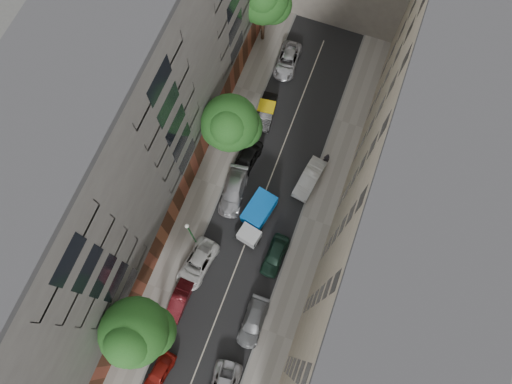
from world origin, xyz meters
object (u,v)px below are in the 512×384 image
at_px(car_left_4, 247,159).
at_px(tree_mid, 231,125).
at_px(car_left_0, 159,373).
at_px(car_right_3, 309,179).
at_px(lamp_post, 191,233).
at_px(tree_far, 264,0).
at_px(car_right_1, 253,322).
at_px(tree_near, 135,334).
at_px(car_left_2, 197,264).
at_px(car_left_3, 233,192).
at_px(tarp_truck, 256,217).
at_px(car_left_6, 287,61).
at_px(pedestrian, 326,158).
at_px(car_right_2, 275,255).
at_px(car_left_5, 266,112).
at_px(car_left_1, 179,301).

bearing_deg(car_left_4, tree_mid, 164.57).
distance_m(car_left_0, car_right_3, 22.04).
bearing_deg(lamp_post, car_left_4, 81.54).
relative_size(car_left_0, tree_far, 0.42).
distance_m(car_right_1, lamp_post, 9.56).
bearing_deg(tree_near, tree_mid, 90.00).
xyz_separation_m(car_left_2, car_left_3, (0.57, 7.60, 0.05)).
bearing_deg(car_left_0, tree_mid, 102.32).
bearing_deg(car_left_4, car_left_0, -83.43).
height_order(car_right_3, tree_mid, tree_mid).
distance_m(tarp_truck, tree_near, 14.84).
distance_m(car_left_6, tree_mid, 12.54).
height_order(tarp_truck, pedestrian, tarp_truck).
bearing_deg(car_right_1, car_right_3, 87.11).
bearing_deg(car_right_1, tree_near, -153.48).
relative_size(car_left_0, car_left_3, 0.74).
distance_m(car_right_3, tree_near, 21.08).
xyz_separation_m(car_left_4, tree_near, (-1.70, -18.28, 6.10)).
bearing_deg(lamp_post, tree_near, -91.97).
bearing_deg(car_left_2, tree_far, 103.59).
height_order(car_right_2, car_right_3, car_right_3).
bearing_deg(car_left_2, car_left_4, 94.06).
height_order(tarp_truck, car_left_2, tarp_truck).
xyz_separation_m(tree_far, lamp_post, (2.10, -23.55, -1.76)).
distance_m(car_left_5, tree_mid, 7.11).
relative_size(tree_near, lamp_post, 1.43).
bearing_deg(lamp_post, car_left_5, 84.67).
height_order(tree_near, pedestrian, tree_near).
xyz_separation_m(tree_near, tree_mid, (0.00, 18.97, -1.30)).
height_order(car_left_3, tree_far, tree_far).
distance_m(tree_near, tree_mid, 19.01).
relative_size(car_right_2, tree_near, 0.42).
bearing_deg(tree_near, car_left_5, 85.92).
xyz_separation_m(car_left_0, car_right_3, (6.40, 21.09, 0.11)).
bearing_deg(car_left_0, car_left_1, 105.29).
distance_m(car_left_0, lamp_post, 12.14).
relative_size(car_left_4, car_right_2, 1.07).
bearing_deg(car_left_5, car_right_2, -73.91).
height_order(car_right_3, lamp_post, lamp_post).
distance_m(car_left_2, tree_near, 9.45).
bearing_deg(pedestrian, car_right_2, 61.89).
xyz_separation_m(car_right_2, car_right_3, (0.60, 8.20, 0.05)).
bearing_deg(car_left_0, lamp_post, 104.76).
height_order(car_right_2, tree_mid, tree_mid).
xyz_separation_m(car_left_5, car_right_3, (6.40, -5.40, 0.05)).
relative_size(car_left_4, pedestrian, 2.54).
bearing_deg(car_right_2, tree_mid, 132.58).
bearing_deg(tree_near, car_left_4, 84.67).
bearing_deg(car_right_1, tree_far, 107.22).
relative_size(car_left_4, car_left_6, 0.91).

